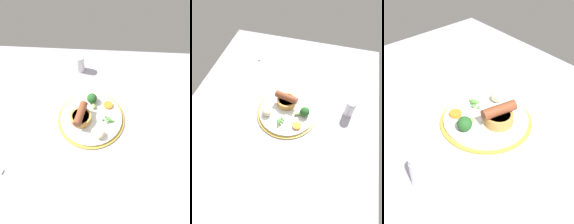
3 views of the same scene
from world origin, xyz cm
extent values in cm
cube|color=#9E99AD|center=(0.00, 0.00, 1.50)|extent=(110.00, 80.00, 3.00)
cylinder|color=#B79333|center=(4.20, -2.97, 3.25)|extent=(24.77, 24.77, 0.50)
cylinder|color=silver|center=(4.20, -2.97, 3.70)|extent=(22.79, 22.79, 1.40)
cylinder|color=#BC8442|center=(7.87, -1.80, 5.81)|extent=(7.73, 7.73, 2.82)
cylinder|color=#472614|center=(7.87, -1.80, 7.07)|extent=(6.18, 6.18, 0.30)
cylinder|color=brown|center=(7.87, -1.80, 8.64)|extent=(4.63, 9.74, 2.84)
sphere|color=#60B945|center=(-1.46, -1.67, 5.62)|extent=(0.84, 0.84, 0.84)
sphere|color=#68A137|center=(-2.33, -2.33, 5.60)|extent=(0.83, 0.83, 0.83)
sphere|color=#50A335|center=(-3.00, -1.64, 5.44)|extent=(0.91, 0.91, 0.91)
sphere|color=#56AB44|center=(-2.54, -2.00, 5.61)|extent=(0.91, 0.91, 0.91)
sphere|color=#53A245|center=(-1.08, -2.96, 5.40)|extent=(0.96, 0.96, 0.96)
sphere|color=#54AE3E|center=(-2.03, -2.18, 5.78)|extent=(0.98, 0.98, 0.98)
sphere|color=#54A14A|center=(-2.32, -1.36, 5.59)|extent=(0.91, 0.91, 0.91)
sphere|color=#5EAC4C|center=(-2.07, -2.06, 5.76)|extent=(0.89, 0.89, 0.89)
sphere|color=#63A944|center=(-1.60, -0.79, 5.36)|extent=(0.78, 0.78, 0.78)
sphere|color=#61B738|center=(-4.01, -1.69, 4.99)|extent=(0.71, 0.71, 0.71)
sphere|color=#5BAD42|center=(0.41, -1.93, 4.87)|extent=(0.94, 0.94, 0.94)
sphere|color=#235623|center=(4.35, -10.27, 6.37)|extent=(3.94, 3.94, 3.94)
cylinder|color=#7A9E56|center=(3.52, -7.90, 5.09)|extent=(2.18, 2.97, 1.38)
ellipsoid|color=beige|center=(0.67, 4.48, 5.87)|extent=(4.79, 4.93, 2.94)
cylinder|color=orange|center=(-1.94, -8.55, 4.87)|extent=(3.47, 3.47, 0.94)
cylinder|color=silver|center=(10.40, -27.43, 6.32)|extent=(3.66, 3.66, 6.64)
cylinder|color=silver|center=(10.40, -27.43, 10.14)|extent=(3.48, 3.48, 1.00)
camera|label=1|loc=(0.38, 45.06, 83.09)|focal=40.00mm
camera|label=2|loc=(-41.84, -15.43, 70.97)|focal=32.00mm
camera|label=3|loc=(52.29, -45.83, 57.73)|focal=50.00mm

